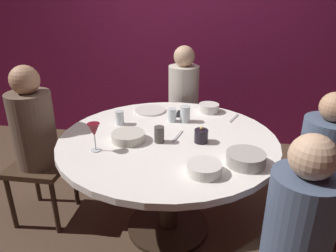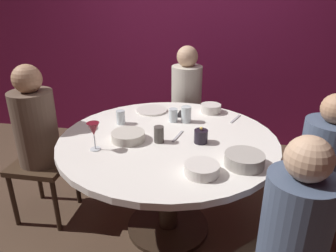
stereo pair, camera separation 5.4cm
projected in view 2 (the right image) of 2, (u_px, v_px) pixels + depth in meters
The scene contains 21 objects.
ground_plane at pixel (168, 227), 2.38m from camera, with size 8.00×8.00×0.00m, color #4C3828.
back_wall at pixel (196, 25), 3.37m from camera, with size 6.00×0.10×2.60m, color maroon.
dining_table at pixel (168, 156), 2.14m from camera, with size 1.43×1.43×0.75m.
seated_diner_left at pixel (36, 129), 2.25m from camera, with size 0.40×0.40×1.19m.
seated_diner_back at pixel (186, 96), 2.97m from camera, with size 0.40×0.40×1.19m.
seated_diner_right at pixel (326, 158), 1.95m from camera, with size 0.40×0.40×1.10m.
seated_diner_front_right at pixel (295, 226), 1.37m from camera, with size 0.57×0.57×1.12m.
candle_holder at pixel (201, 136), 2.00m from camera, with size 0.09×0.09×0.11m.
wine_glass at pixel (94, 130), 1.87m from camera, with size 0.08×0.08×0.18m.
dinner_plate at pixel (152, 110), 2.54m from camera, with size 0.25×0.25×0.01m, color silver.
cell_phone at pixel (182, 114), 2.47m from camera, with size 0.07×0.14×0.01m, color black.
bowl_serving_large at pixel (244, 160), 1.74m from camera, with size 0.22×0.22×0.07m, color #B2ADA3.
bowl_salad_center at pixel (202, 169), 1.66m from camera, with size 0.19×0.19×0.06m, color silver.
bowl_small_white at pixel (128, 136), 2.03m from camera, with size 0.22×0.22×0.06m, color beige.
bowl_sauce_side at pixel (211, 108), 2.51m from camera, with size 0.16×0.16×0.06m, color silver.
cup_near_candle at pixel (159, 134), 2.00m from camera, with size 0.06×0.06×0.11m, color #4C4742.
cup_by_left_diner at pixel (186, 114), 2.31m from camera, with size 0.07×0.07×0.12m, color silver.
cup_by_right_diner at pixel (173, 115), 2.32m from camera, with size 0.06×0.06×0.10m, color silver.
cup_center_front at pixel (121, 117), 2.28m from camera, with size 0.06×0.06×0.10m, color silver.
fork_near_plate at pixel (178, 136), 2.09m from camera, with size 0.02×0.18×0.01m, color #B7B7BC.
knife_near_plate at pixel (235, 119), 2.38m from camera, with size 0.02×0.18×0.01m, color #B7B7BC.
Camera 2 is at (0.34, -1.86, 1.63)m, focal length 33.85 mm.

